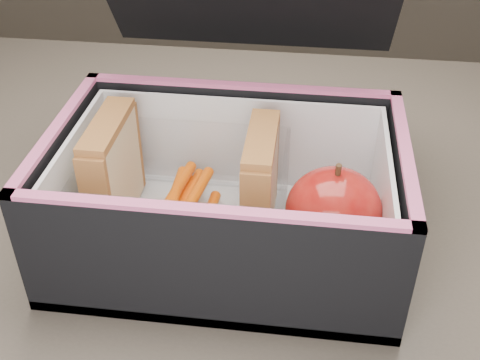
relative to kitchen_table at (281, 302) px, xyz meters
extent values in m
cube|color=brown|center=(0.00, 0.00, 0.08)|extent=(1.20, 0.80, 0.03)
cube|color=beige|center=(-0.16, -0.01, 0.15)|extent=(0.01, 0.09, 0.09)
cube|color=#BA5958|center=(-0.15, -0.01, 0.15)|extent=(0.01, 0.08, 0.08)
cube|color=beige|center=(-0.14, -0.01, 0.15)|extent=(0.01, 0.09, 0.09)
cube|color=brown|center=(-0.15, -0.01, 0.20)|extent=(0.02, 0.09, 0.01)
cube|color=beige|center=(-0.03, -0.01, 0.15)|extent=(0.01, 0.08, 0.09)
cube|color=#BA5958|center=(-0.02, -0.01, 0.15)|extent=(0.01, 0.08, 0.08)
cube|color=beige|center=(-0.02, -0.01, 0.15)|extent=(0.01, 0.08, 0.09)
cube|color=brown|center=(-0.02, -0.01, 0.20)|extent=(0.02, 0.08, 0.01)
cylinder|color=#DB5409|center=(-0.09, -0.04, 0.11)|extent=(0.02, 0.08, 0.01)
cylinder|color=#DB5409|center=(-0.09, -0.03, 0.12)|extent=(0.02, 0.08, 0.01)
cylinder|color=#DB5409|center=(-0.10, -0.01, 0.13)|extent=(0.01, 0.08, 0.01)
cylinder|color=#DB5409|center=(-0.07, -0.02, 0.11)|extent=(0.01, 0.08, 0.01)
cylinder|color=#DB5409|center=(-0.09, 0.00, 0.12)|extent=(0.02, 0.08, 0.01)
cylinder|color=#DB5409|center=(-0.08, -0.01, 0.13)|extent=(0.02, 0.08, 0.01)
cylinder|color=#DB5409|center=(-0.09, 0.01, 0.11)|extent=(0.02, 0.08, 0.01)
cylinder|color=#DB5409|center=(-0.09, -0.01, 0.12)|extent=(0.02, 0.08, 0.01)
cylinder|color=#DB5409|center=(-0.10, -0.01, 0.13)|extent=(0.02, 0.08, 0.01)
cylinder|color=#DB5409|center=(-0.08, -0.03, 0.11)|extent=(0.02, 0.08, 0.01)
cube|color=white|center=(0.04, -0.02, 0.11)|extent=(0.09, 0.09, 0.01)
ellipsoid|color=#940708|center=(0.04, -0.03, 0.15)|extent=(0.08, 0.08, 0.07)
cylinder|color=#412A17|center=(0.04, -0.03, 0.19)|extent=(0.00, 0.01, 0.01)
camera|label=1|loc=(0.01, -0.42, 0.45)|focal=45.00mm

